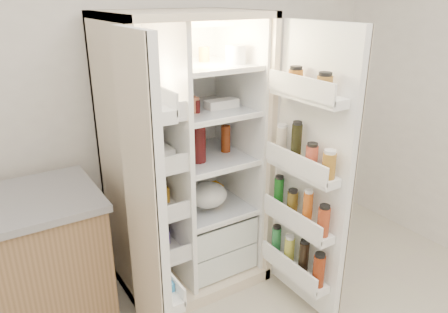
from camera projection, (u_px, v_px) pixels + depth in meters
wall_back at (140, 80)px, 2.82m from camera, size 4.00×0.02×2.70m
refrigerator at (185, 177)px, 2.83m from camera, size 0.92×0.70×1.80m
freezer_door at (146, 214)px, 2.05m from camera, size 0.15×0.40×1.72m
fridge_door at (310, 180)px, 2.47m from camera, size 0.17×0.58×1.72m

